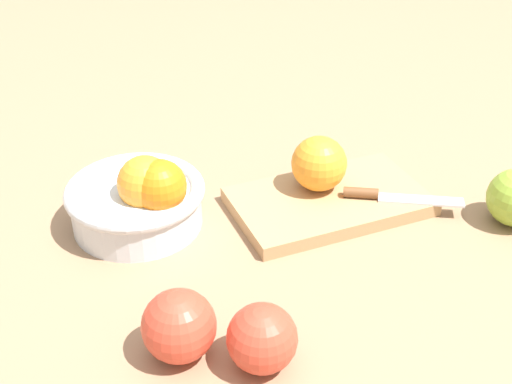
% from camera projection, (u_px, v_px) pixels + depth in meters
% --- Properties ---
extents(ground_plane, '(2.40, 2.40, 0.00)m').
position_uv_depth(ground_plane, '(292.00, 223.00, 0.88)').
color(ground_plane, '#997556').
extents(bowl, '(0.17, 0.17, 0.10)m').
position_uv_depth(bowl, '(140.00, 198.00, 0.85)').
color(bowl, silver).
rests_on(bowl, ground_plane).
extents(cutting_board, '(0.26, 0.15, 0.02)m').
position_uv_depth(cutting_board, '(329.00, 202.00, 0.90)').
color(cutting_board, tan).
rests_on(cutting_board, ground_plane).
extents(orange_on_board, '(0.07, 0.07, 0.07)m').
position_uv_depth(orange_on_board, '(319.00, 164.00, 0.89)').
color(orange_on_board, orange).
rests_on(orange_on_board, cutting_board).
extents(knife, '(0.14, 0.09, 0.01)m').
position_uv_depth(knife, '(386.00, 196.00, 0.89)').
color(knife, silver).
rests_on(knife, cutting_board).
extents(apple_front_left, '(0.07, 0.07, 0.07)m').
position_uv_depth(apple_front_left, '(262.00, 338.00, 0.65)').
color(apple_front_left, '#D6422D').
rests_on(apple_front_left, ground_plane).
extents(apple_front_left_2, '(0.07, 0.07, 0.07)m').
position_uv_depth(apple_front_left_2, '(179.00, 326.00, 0.67)').
color(apple_front_left_2, '#D6422D').
rests_on(apple_front_left_2, ground_plane).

